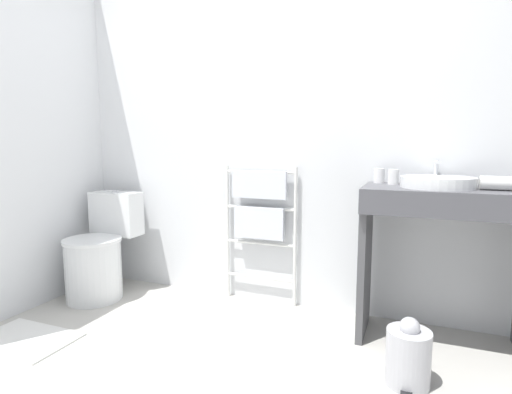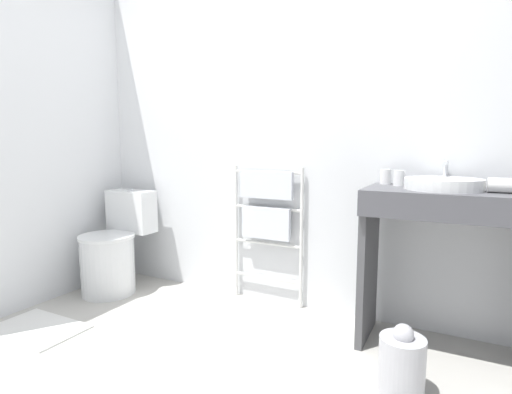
# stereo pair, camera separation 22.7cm
# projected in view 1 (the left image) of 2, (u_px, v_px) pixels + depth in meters

# --- Properties ---
(wall_back) EXTENTS (3.28, 0.12, 2.51)m
(wall_back) POSITION_uv_depth(u_px,v_px,m) (279.00, 125.00, 2.77)
(wall_back) COLOR silver
(wall_back) RESTS_ON ground_plane
(wall_side) EXTENTS (0.12, 1.97, 2.51)m
(wall_side) POSITION_uv_depth(u_px,v_px,m) (22.00, 124.00, 2.68)
(wall_side) COLOR silver
(wall_side) RESTS_ON ground_plane
(toilet) EXTENTS (0.40, 0.55, 0.77)m
(toilet) POSITION_uv_depth(u_px,v_px,m) (99.00, 255.00, 2.94)
(toilet) COLOR white
(toilet) RESTS_ON ground_plane
(towel_radiator) EXTENTS (0.53, 0.06, 0.97)m
(towel_radiator) POSITION_uv_depth(u_px,v_px,m) (259.00, 211.00, 2.78)
(towel_radiator) COLOR white
(towel_radiator) RESTS_ON ground_plane
(vanity_counter) EXTENTS (0.87, 0.46, 0.89)m
(vanity_counter) POSITION_uv_depth(u_px,v_px,m) (443.00, 242.00, 2.18)
(vanity_counter) COLOR #4C4C51
(vanity_counter) RESTS_ON ground_plane
(sink_basin) EXTENTS (0.39, 0.39, 0.06)m
(sink_basin) POSITION_uv_depth(u_px,v_px,m) (437.00, 182.00, 2.17)
(sink_basin) COLOR white
(sink_basin) RESTS_ON vanity_counter
(faucet) EXTENTS (0.02, 0.10, 0.14)m
(faucet) POSITION_uv_depth(u_px,v_px,m) (437.00, 169.00, 2.33)
(faucet) COLOR silver
(faucet) RESTS_ON vanity_counter
(cup_near_wall) EXTENTS (0.06, 0.06, 0.09)m
(cup_near_wall) POSITION_uv_depth(u_px,v_px,m) (379.00, 176.00, 2.44)
(cup_near_wall) COLOR white
(cup_near_wall) RESTS_ON vanity_counter
(cup_near_edge) EXTENTS (0.06, 0.06, 0.09)m
(cup_near_edge) POSITION_uv_depth(u_px,v_px,m) (393.00, 177.00, 2.34)
(cup_near_edge) COLOR white
(cup_near_edge) RESTS_ON vanity_counter
(hair_dryer) EXTENTS (0.22, 0.16, 0.07)m
(hair_dryer) POSITION_uv_depth(u_px,v_px,m) (500.00, 183.00, 2.04)
(hair_dryer) COLOR white
(hair_dryer) RESTS_ON vanity_counter
(trash_bin) EXTENTS (0.20, 0.24, 0.33)m
(trash_bin) POSITION_uv_depth(u_px,v_px,m) (408.00, 356.00, 1.86)
(trash_bin) COLOR #B7B7BC
(trash_bin) RESTS_ON ground_plane
(bath_mat) EXTENTS (0.56, 0.36, 0.01)m
(bath_mat) POSITION_uv_depth(u_px,v_px,m) (25.00, 339.00, 2.30)
(bath_mat) COLOR silver
(bath_mat) RESTS_ON ground_plane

